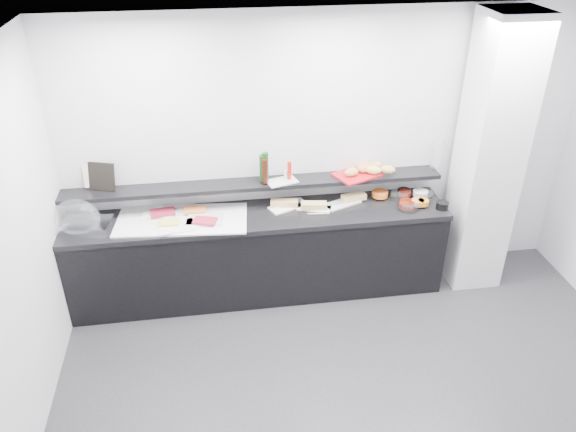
{
  "coord_description": "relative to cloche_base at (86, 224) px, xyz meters",
  "views": [
    {
      "loc": [
        -1.1,
        -2.87,
        3.53
      ],
      "look_at": [
        -0.45,
        1.45,
        1.0
      ],
      "focal_mm": 35.0,
      "sensor_mm": 36.0,
      "label": 1
    }
  ],
  "objects": [
    {
      "name": "bread_roll_midw",
      "position": [
        2.63,
        0.17,
        0.29
      ],
      "size": [
        0.14,
        0.1,
        0.08
      ],
      "primitive_type": "ellipsoid",
      "rotation": [
        0.0,
        0.0,
        0.14
      ],
      "color": "#BC8148",
      "rests_on": "bread_tray"
    },
    {
      "name": "bottle_green_b",
      "position": [
        1.67,
        0.16,
        0.38
      ],
      "size": [
        0.07,
        0.07,
        0.28
      ],
      "primitive_type": "cylinder",
      "rotation": [
        0.0,
        0.0,
        -0.29
      ],
      "color": "#0F3A16",
      "rests_on": "condiment_tray"
    },
    {
      "name": "tongs_mid",
      "position": [
        2.1,
        -0.13,
        -0.0
      ],
      "size": [
        0.16,
        0.03,
        0.01
      ],
      "primitive_type": "cylinder",
      "rotation": [
        0.0,
        1.57,
        -0.12
      ],
      "color": "silver",
      "rests_on": "sandwich_plate_mid"
    },
    {
      "name": "platter_salmon",
      "position": [
        0.83,
        0.13,
        0.0
      ],
      "size": [
        0.32,
        0.23,
        0.01
      ],
      "primitive_type": "cube",
      "rotation": [
        0.0,
        0.0,
        -0.07
      ],
      "color": "silver",
      "rests_on": "linen_runner"
    },
    {
      "name": "fill_black_jam",
      "position": [
        3.04,
        0.09,
        0.03
      ],
      "size": [
        0.16,
        0.16,
        0.05
      ],
      "primitive_type": "cylinder",
      "rotation": [
        0.0,
        0.0,
        0.35
      ],
      "color": "#53120B",
      "rests_on": "bowl_black_jam"
    },
    {
      "name": "platter_cheese",
      "position": [
        0.81,
        -0.18,
        0.0
      ],
      "size": [
        0.36,
        0.28,
        0.01
      ],
      "primitive_type": "cube",
      "rotation": [
        0.0,
        0.0,
        0.19
      ],
      "color": "white",
      "rests_on": "linen_runner"
    },
    {
      "name": "sandwich_plate_right",
      "position": [
        2.4,
        0.05,
        -0.01
      ],
      "size": [
        0.39,
        0.28,
        0.01
      ],
      "primitive_type": "cube",
      "rotation": [
        0.0,
        0.0,
        0.39
      ],
      "color": "silver",
      "rests_on": "counter_top"
    },
    {
      "name": "platter_meat_a",
      "position": [
        0.65,
        0.12,
        0.0
      ],
      "size": [
        0.32,
        0.26,
        0.01
      ],
      "primitive_type": "cube",
      "rotation": [
        0.0,
        0.0,
        -0.3
      ],
      "color": "white",
      "rests_on": "linen_runner"
    },
    {
      "name": "food_meat_b",
      "position": [
        1.07,
        -0.14,
        0.02
      ],
      "size": [
        0.24,
        0.19,
        0.02
      ],
      "primitive_type": "cube",
      "rotation": [
        0.0,
        0.0,
        -0.3
      ],
      "color": "maroon",
      "rests_on": "platter_meat_b"
    },
    {
      "name": "carafe",
      "position": [
        3.36,
        0.19,
        0.38
      ],
      "size": [
        0.13,
        0.13,
        0.3
      ],
      "primitive_type": "cylinder",
      "rotation": [
        0.0,
        0.0,
        -0.29
      ],
      "color": "white",
      "rests_on": "wall_shelf"
    },
    {
      "name": "platter_meat_b",
      "position": [
        1.07,
        -0.08,
        0.0
      ],
      "size": [
        0.36,
        0.26,
        0.01
      ],
      "primitive_type": "cube",
      "rotation": [
        0.0,
        0.0,
        -0.13
      ],
      "color": "silver",
      "rests_on": "linen_runner"
    },
    {
      "name": "fill_glass_fruit",
      "position": [
        2.79,
        0.12,
        0.03
      ],
      "size": [
        0.2,
        0.2,
        0.05
      ],
      "primitive_type": "cylinder",
      "rotation": [
        0.0,
        0.0,
        -0.33
      ],
      "color": "orange",
      "rests_on": "bowl_glass_fruit"
    },
    {
      "name": "print_art",
      "position": [
        0.09,
        0.26,
        0.36
      ],
      "size": [
        0.18,
        0.07,
        0.22
      ],
      "primitive_type": "cube",
      "rotation": [
        -0.21,
        0.0,
        0.12
      ],
      "color": "beige",
      "rests_on": "framed_print"
    },
    {
      "name": "bowl_black_jam",
      "position": [
        3.05,
        0.12,
        0.02
      ],
      "size": [
        0.18,
        0.18,
        0.07
      ],
      "primitive_type": "cylinder",
      "rotation": [
        0.0,
        0.0,
        0.36
      ],
      "color": "black",
      "rests_on": "counter_top"
    },
    {
      "name": "bread_roll_s",
      "position": [
        2.71,
        0.12,
        0.29
      ],
      "size": [
        0.18,
        0.14,
        0.08
      ],
      "primitive_type": "ellipsoid",
      "rotation": [
        0.0,
        0.0,
        -0.38
      ],
      "color": "#D8AF52",
      "rests_on": "bread_tray"
    },
    {
      "name": "fill_glass_cream",
      "position": [
        3.19,
        0.07,
        0.03
      ],
      "size": [
        0.15,
        0.15,
        0.05
      ],
      "primitive_type": "cylinder",
      "rotation": [
        0.0,
        0.0,
        -0.0
      ],
      "color": "silver",
      "rests_on": "bowl_glass_cream"
    },
    {
      "name": "sandwich_food_mid",
      "position": [
        2.1,
        -0.01,
        0.02
      ],
      "size": [
        0.25,
        0.13,
        0.06
      ],
      "primitive_type": "cube",
      "rotation": [
        0.0,
        0.0,
        -0.16
      ],
      "color": "tan",
      "rests_on": "sandwich_plate_mid"
    },
    {
      "name": "linen_runner",
      "position": [
        0.86,
        -0.03,
        -0.01
      ],
      "size": [
        1.24,
        0.67,
        0.01
      ],
      "primitive_type": "cube",
      "rotation": [
        0.0,
        0.0,
        -0.09
      ],
      "color": "white",
      "rests_on": "counter_top"
    },
    {
      "name": "bowl_glass_fruit",
      "position": [
        2.97,
        0.07,
        0.02
      ],
      "size": [
        0.21,
        0.21,
        0.07
      ],
      "primitive_type": "cylinder",
      "rotation": [
        0.0,
        0.0,
        0.19
      ],
      "color": "white",
      "rests_on": "counter_top"
    },
    {
      "name": "column",
      "position": [
        3.76,
        -0.07,
        0.43
      ],
      "size": [
        0.5,
        0.5,
        2.7
      ],
      "primitive_type": "cube",
      "color": "silver",
      "rests_on": "ground"
    },
    {
      "name": "food_cheese",
      "position": [
        0.74,
        -0.12,
        0.02
      ],
      "size": [
        0.19,
        0.12,
        0.02
      ],
      "primitive_type": "cube",
      "rotation": [
        0.0,
        0.0,
        -0.01
      ],
      "color": "#DAD255",
      "rests_on": "platter_cheese"
    },
    {
      "name": "cloche_base",
      "position": [
        0.0,
        0.0,
        0.0
      ],
      "size": [
        0.47,
        0.34,
        0.04
      ],
      "primitive_type": "cube",
      "rotation": [
        0.0,
        0.0,
        -0.13
      ],
      "color": "silver",
      "rests_on": "counter_top"
    },
    {
      "name": "framed_print",
      "position": [
        0.17,
        0.22,
        0.36
      ],
      "size": [
        0.26,
        0.15,
        0.26
      ],
      "primitive_type": "cube",
      "rotation": [
        -0.21,
        0.0,
        -0.32
      ],
      "color": "black",
      "rests_on": "wall_shelf"
    },
    {
      "name": "bowl_glass_cream",
      "position": [
        3.22,
        0.04,
        0.02
      ],
      "size": [
        0.23,
        0.23,
        0.07
      ],
      "primitive_type": "cylinder",
      "rotation": [
        0.0,
        0.0,
        0.41
      ],
      "color": "silver",
      "rests_on": "counter_top"
    },
    {
      "name": "counter_top",
      "position": [
        1.56,
        -0.02,
        -0.05
      ],
      "size": [
        3.62,
        0.62,
        0.05
      ],
      "primitive_type": "cube",
      "color": "black",
      "rests_on": "buffet_cabinet"
    },
    {
      "name": "ceiling",
      "position": [
        2.26,
        -1.72,
        1.78
      ],
      "size": [
        5.0,
        5.0,
        0.0
      ],
      "primitive_type": "plane",
      "color": "white",
      "rests_on": "back_wall"
    },
    {
      "name": "cloche_dome",
      "position": [
        -0.05,
        -0.06,
        0.11
      ],
      "size": [
        0.46,
        0.35,
        0.34
      ],
      "primitive_type": "ellipsoid",
      "rotation": [
        0.0,
        0.0,
        -0.19
      ],
      "color": "white",
      "rests_on": "cloche_base"
    },
    {
      "name": "bottle_brown",
      "position": [
        1.65,
        0.1,
        0.36
      ],
      "size": [
        0.06,
        0.06,
        0.24
      ],
      "primitive_type": "cylinder",
      "rotation": [
        0.0,
        0.0,
        -0.15
      ],
      "color": "#331309",
      "rests_on": "condiment_tray"
    },
    {
      "name": "condiment_tray",
      "position": [
        1.81,
        0.12,
        0.24
      ],
      "size": [
        0.32,
        0.25,
        0.01
      ],
      "primitive_type": "cube",
      "rotation": [
        0.0,
        0.0,
        0.3
      ],
      "color": "silver",
      "rests_on": "wall_shelf"
    },
    {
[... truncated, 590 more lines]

